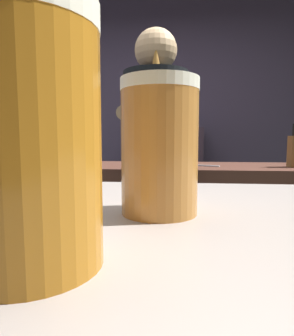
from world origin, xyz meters
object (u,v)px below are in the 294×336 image
object	(u,v)px
chefs_knife	(201,165)
pint_glass_far	(159,147)
mixing_bowl	(87,160)
bartender	(155,166)
pint_glass_near	(29,139)
bottle_vinegar	(188,120)
bottle_hot_sauce	(140,120)

from	to	relation	value
chefs_knife	pint_glass_far	distance (m)	1.69
mixing_bowl	bartender	bearing A→B (deg)	-45.09
pint_glass_near	bottle_vinegar	world-z (taller)	bottle_vinegar
bartender	pint_glass_far	bearing A→B (deg)	179.53
bottle_vinegar	bartender	bearing A→B (deg)	-98.68
mixing_bowl	bottle_hot_sauce	bearing A→B (deg)	75.72
mixing_bowl	pint_glass_near	xyz separation A→B (m)	(0.56, -1.93, 0.16)
mixing_bowl	chefs_knife	world-z (taller)	mixing_bowl
bartender	bottle_vinegar	world-z (taller)	bartender
mixing_bowl	bottle_vinegar	distance (m)	1.36
chefs_knife	bottle_hot_sauce	world-z (taller)	bottle_hot_sauce
bartender	bottle_vinegar	size ratio (longest dim) A/B	7.60
bottle_vinegar	chefs_knife	bearing A→B (deg)	-88.25
pint_glass_far	bottle_hot_sauce	xyz separation A→B (m)	(-0.36, 2.87, 0.20)
pint_glass_far	bottle_hot_sauce	distance (m)	2.89
chefs_knife	pint_glass_far	xyz separation A→B (m)	(-0.20, -1.67, 0.17)
pint_glass_far	bottle_vinegar	xyz separation A→B (m)	(0.16, 2.86, 0.20)
bartender	pint_glass_near	distance (m)	1.39
bottle_hot_sauce	bartender	bearing A→B (deg)	-80.37
bartender	bottle_hot_sauce	bearing A→B (deg)	5.35
mixing_bowl	bottle_vinegar	bearing A→B (deg)	53.27
mixing_bowl	pint_glass_near	bearing A→B (deg)	-73.75
pint_glass_near	bottle_vinegar	size ratio (longest dim) A/B	0.63
chefs_knife	bartender	bearing A→B (deg)	-103.09
bartender	bottle_vinegar	xyz separation A→B (m)	(0.24, 1.59, 0.34)
chefs_knife	pint_glass_near	xyz separation A→B (m)	(-0.26, -1.79, 0.18)
bartender	bottle_vinegar	bearing A→B (deg)	-12.96
mixing_bowl	pint_glass_near	distance (m)	2.01
bottle_vinegar	mixing_bowl	bearing A→B (deg)	-126.73
chefs_knife	bottle_hot_sauce	distance (m)	1.37
bottle_hot_sauce	mixing_bowl	bearing A→B (deg)	-104.28
bartender	mixing_bowl	size ratio (longest dim) A/B	8.91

